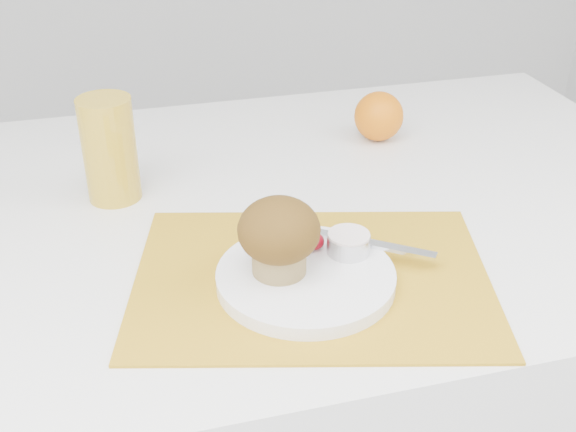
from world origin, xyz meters
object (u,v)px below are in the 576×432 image
object	(u,v)px
plate	(306,278)
orange	(379,116)
table	(297,392)
muffin	(279,235)
juice_glass	(110,150)

from	to	relation	value
plate	orange	distance (m)	0.44
plate	table	bearing A→B (deg)	76.37
table	muffin	size ratio (longest dim) A/B	12.71
table	muffin	world-z (taller)	muffin
orange	muffin	xyz separation A→B (m)	(-0.26, -0.36, 0.03)
juice_glass	muffin	xyz separation A→B (m)	(0.17, -0.27, -0.01)
muffin	orange	bearing A→B (deg)	54.17
muffin	plate	bearing A→B (deg)	-17.84
table	muffin	bearing A→B (deg)	-111.81
table	muffin	distance (m)	0.49
plate	muffin	distance (m)	0.07
table	plate	distance (m)	0.44
table	orange	size ratio (longest dim) A/B	14.76
orange	muffin	bearing A→B (deg)	-125.83
plate	juice_glass	world-z (taller)	juice_glass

